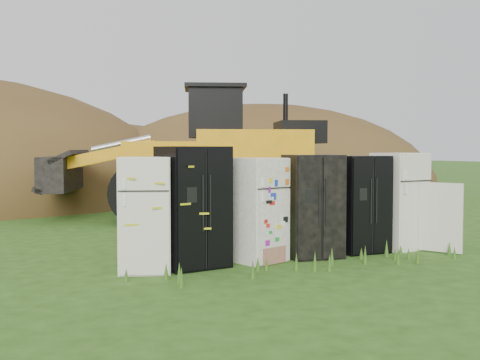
{
  "coord_description": "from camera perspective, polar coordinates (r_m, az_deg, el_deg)",
  "views": [
    {
      "loc": [
        -4.81,
        -8.37,
        1.78
      ],
      "look_at": [
        0.07,
        2.0,
        1.18
      ],
      "focal_mm": 45.0,
      "sensor_mm": 36.0,
      "label": 1
    }
  ],
  "objects": [
    {
      "name": "dirt_mound_right",
      "position": [
        23.68,
        2.53,
        -1.31
      ],
      "size": [
        14.72,
        10.79,
        7.02
      ],
      "primitive_type": "ellipsoid",
      "color": "#4A3317",
      "rests_on": "ground"
    },
    {
      "name": "fridge_open_door",
      "position": [
        11.0,
        14.85,
        -1.93
      ],
      "size": [
        0.86,
        0.81,
        1.7
      ],
      "primitive_type": null,
      "rotation": [
        0.0,
        0.0,
        0.13
      ],
      "color": "beige",
      "rests_on": "ground"
    },
    {
      "name": "fridge_dark_mid",
      "position": [
        9.88,
        6.93,
        -2.48
      ],
      "size": [
        0.95,
        0.82,
        1.68
      ],
      "primitive_type": null,
      "rotation": [
        0.0,
        0.0,
        -0.15
      ],
      "color": "black",
      "rests_on": "ground"
    },
    {
      "name": "fridge_leftmost",
      "position": [
        8.78,
        -8.92,
        -3.24
      ],
      "size": [
        0.93,
        0.92,
        1.66
      ],
      "primitive_type": null,
      "rotation": [
        0.0,
        0.0,
        -0.36
      ],
      "color": "beige",
      "rests_on": "ground"
    },
    {
      "name": "fridge_black_right",
      "position": [
        10.51,
        11.34,
        -2.24
      ],
      "size": [
        0.85,
        0.71,
        1.65
      ],
      "primitive_type": null,
      "rotation": [
        0.0,
        0.0,
        -0.03
      ],
      "color": "black",
      "rests_on": "ground"
    },
    {
      "name": "ground",
      "position": [
        9.82,
        4.62,
        -7.44
      ],
      "size": [
        120.0,
        120.0,
        0.0
      ],
      "primitive_type": "plane",
      "color": "#254612",
      "rests_on": "ground"
    },
    {
      "name": "wheel_loader",
      "position": [
        15.26,
        -5.57,
        2.62
      ],
      "size": [
        7.49,
        5.11,
        3.36
      ],
      "primitive_type": null,
      "rotation": [
        0.0,
        0.0,
        -0.37
      ],
      "color": "orange",
      "rests_on": "ground"
    },
    {
      "name": "dirt_mound_back",
      "position": [
        26.3,
        -14.45,
        -0.97
      ],
      "size": [
        17.76,
        11.84,
        5.79
      ],
      "primitive_type": "ellipsoid",
      "color": "#4A3317",
      "rests_on": "ground"
    },
    {
      "name": "fridge_black_side",
      "position": [
        9.01,
        -4.46,
        -2.57
      ],
      "size": [
        1.03,
        0.86,
        1.81
      ],
      "primitive_type": null,
      "rotation": [
        0.0,
        0.0,
        0.13
      ],
      "color": "black",
      "rests_on": "ground"
    },
    {
      "name": "fridge_sticker",
      "position": [
        9.44,
        1.71,
        -2.84
      ],
      "size": [
        0.9,
        0.86,
        1.63
      ],
      "primitive_type": null,
      "rotation": [
        0.0,
        0.0,
        0.31
      ],
      "color": "white",
      "rests_on": "ground"
    }
  ]
}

